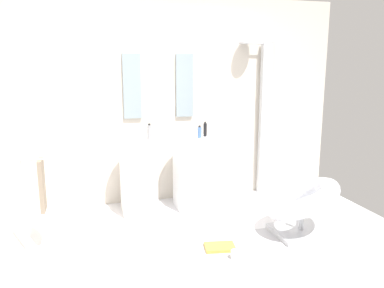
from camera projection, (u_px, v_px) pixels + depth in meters
ground_plane at (192, 257)px, 3.61m from camera, size 4.80×3.60×0.04m
rear_partition at (158, 101)px, 4.91m from camera, size 4.80×0.10×2.60m
pedestal_sink_left at (138, 175)px, 4.58m from camera, size 0.44×0.44×1.00m
pedestal_sink_right at (192, 171)px, 4.75m from camera, size 0.44×0.44×1.00m
vanity_mirror_left at (132, 86)px, 4.71m from camera, size 0.22×0.03×0.79m
vanity_mirror_right at (184, 86)px, 4.89m from camera, size 0.22×0.03×0.79m
shower_column at (264, 116)px, 5.21m from camera, size 0.49×0.24×2.05m
lounge_chair at (302, 203)px, 3.97m from camera, size 1.07×1.07×0.65m
towel_rack at (39, 188)px, 3.58m from camera, size 0.37×0.22×0.95m
area_rug at (245, 252)px, 3.65m from camera, size 0.90×0.89×0.01m
magazine_ochre at (220, 247)px, 3.71m from camera, size 0.32×0.24×0.03m
coffee_mug at (236, 255)px, 3.51m from camera, size 0.09×0.09×0.08m
soap_bottle_grey at (149, 132)px, 4.44m from camera, size 0.05×0.05×0.19m
soap_bottle_black at (205, 130)px, 4.66m from camera, size 0.04×0.04×0.18m
soap_bottle_white at (149, 133)px, 4.54m from camera, size 0.06×0.06×0.13m
soap_bottle_blue at (200, 132)px, 4.56m from camera, size 0.05×0.05×0.15m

